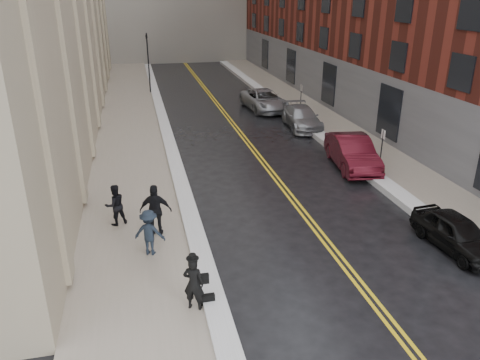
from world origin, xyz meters
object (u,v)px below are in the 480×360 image
car_silver_near (302,118)px  pedestrian_b (149,232)px  pedestrian_c (156,211)px  pedestrian_a (115,205)px  pedestrian_main (194,284)px  car_black (456,233)px  car_maroon (352,152)px  car_silver_far (264,100)px

car_silver_near → pedestrian_b: pedestrian_b is taller
pedestrian_c → pedestrian_a: bearing=-28.4°
pedestrian_a → pedestrian_c: 1.93m
pedestrian_main → pedestrian_c: size_ratio=0.82×
car_silver_near → pedestrian_c: bearing=-124.0°
car_silver_near → pedestrian_main: pedestrian_main is taller
pedestrian_b → car_silver_near: bearing=-105.9°
car_black → pedestrian_main: pedestrian_main is taller
car_black → pedestrian_c: pedestrian_c is taller
pedestrian_a → pedestrian_c: pedestrian_c is taller
car_maroon → car_black: bearing=-82.0°
car_black → car_silver_near: bearing=85.8°
car_maroon → pedestrian_b: pedestrian_b is taller
car_black → car_silver_near: (0.00, 16.23, 0.06)m
pedestrian_b → pedestrian_c: (0.30, 1.31, 0.18)m
car_silver_near → pedestrian_b: 17.94m
car_maroon → pedestrian_c: (-10.39, -5.41, 0.33)m
pedestrian_b → pedestrian_c: size_ratio=0.82×
car_black → pedestrian_b: bearing=166.1°
car_black → pedestrian_a: pedestrian_a is taller
car_maroon → pedestrian_c: bearing=-144.5°
car_silver_near → pedestrian_c: size_ratio=2.41×
car_silver_near → pedestrian_b: bearing=-122.1°
car_black → pedestrian_b: (-10.69, 1.82, 0.34)m
car_maroon → pedestrian_c: 11.71m
car_black → car_silver_far: (-1.12, 21.64, 0.12)m
car_silver_near → pedestrian_c: pedestrian_c is taller
pedestrian_b → pedestrian_main: bearing=128.8°
car_silver_far → pedestrian_c: bearing=-121.5°
car_black → pedestrian_main: (-9.60, -1.50, 0.34)m
pedestrian_main → car_silver_near: bearing=-94.6°
pedestrian_main → pedestrian_b: size_ratio=1.00×
car_silver_near → car_silver_far: bearing=106.1°
car_silver_near → car_silver_far: (-1.12, 5.42, 0.06)m
car_silver_far → pedestrian_a: 20.38m
car_silver_far → pedestrian_main: size_ratio=3.32×
car_maroon → car_silver_far: 13.16m
car_maroon → pedestrian_c: size_ratio=2.49×
car_black → pedestrian_b: 10.85m
car_maroon → pedestrian_b: size_ratio=3.02×
car_silver_near → pedestrian_c: 16.72m
car_maroon → pedestrian_a: bearing=-152.6°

